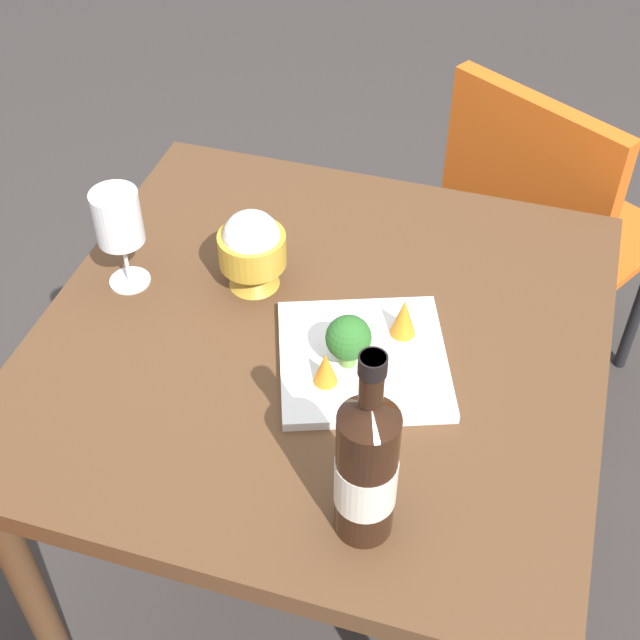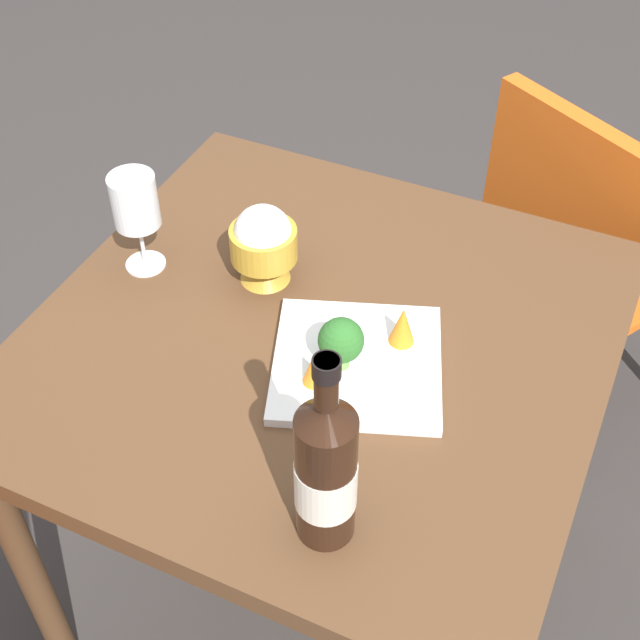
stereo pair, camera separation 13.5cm
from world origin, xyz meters
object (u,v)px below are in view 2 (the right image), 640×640
object	(u,v)px
serving_plate	(357,364)
rice_bowl	(264,243)
broccoli_floret	(341,341)
carrot_garnish_left	(314,368)
wine_bottle	(326,470)
wine_glass	(135,203)
chair_by_wall	(579,240)
carrot_garnish_right	(402,325)

from	to	relation	value
serving_plate	rice_bowl	bearing A→B (deg)	60.56
broccoli_floret	carrot_garnish_left	bearing A→B (deg)	155.05
wine_bottle	wine_glass	distance (m)	0.60
chair_by_wall	serving_plate	size ratio (longest dim) A/B	2.65
wine_bottle	rice_bowl	world-z (taller)	wine_bottle
wine_bottle	serving_plate	xyz separation A→B (m)	(0.27, 0.07, -0.11)
wine_glass	rice_bowl	bearing A→B (deg)	-74.28
chair_by_wall	rice_bowl	distance (m)	0.78
wine_bottle	serving_plate	bearing A→B (deg)	14.83
wine_bottle	carrot_garnish_right	xyz separation A→B (m)	(0.34, 0.03, -0.07)
carrot_garnish_left	carrot_garnish_right	size ratio (longest dim) A/B	0.85
rice_bowl	carrot_garnish_right	bearing A→B (deg)	-102.51
broccoli_floret	carrot_garnish_left	xyz separation A→B (m)	(-0.05, 0.02, -0.02)
wine_bottle	rice_bowl	distance (m)	0.49
chair_by_wall	carrot_garnish_left	distance (m)	0.86
wine_glass	chair_by_wall	bearing A→B (deg)	-44.51
wine_glass	broccoli_floret	distance (m)	0.41
serving_plate	carrot_garnish_left	size ratio (longest dim) A/B	5.66
chair_by_wall	broccoli_floret	xyz separation A→B (m)	(-0.73, 0.23, 0.27)
carrot_garnish_right	broccoli_floret	bearing A→B (deg)	142.94
wine_bottle	carrot_garnish_left	distance (m)	0.25
wine_glass	carrot_garnish_left	world-z (taller)	wine_glass
wine_bottle	wine_glass	bearing A→B (deg)	55.29
wine_glass	serving_plate	size ratio (longest dim) A/B	0.56
wine_bottle	rice_bowl	size ratio (longest dim) A/B	2.19
serving_plate	carrot_garnish_right	xyz separation A→B (m)	(0.07, -0.05, 0.04)
wine_glass	carrot_garnish_left	size ratio (longest dim) A/B	3.16
chair_by_wall	rice_bowl	world-z (taller)	rice_bowl
wine_glass	serving_plate	bearing A→B (deg)	-99.15
chair_by_wall	carrot_garnish_right	xyz separation A→B (m)	(-0.65, 0.17, 0.26)
chair_by_wall	wine_glass	world-z (taller)	wine_glass
wine_bottle	broccoli_floret	bearing A→B (deg)	19.79
wine_glass	broccoli_floret	size ratio (longest dim) A/B	2.09
carrot_garnish_left	carrot_garnish_right	distance (m)	0.16
broccoli_floret	carrot_garnish_right	bearing A→B (deg)	-37.06
wine_glass	carrot_garnish_right	world-z (taller)	wine_glass
wine_bottle	carrot_garnish_left	size ratio (longest dim) A/B	5.49
broccoli_floret	carrot_garnish_right	world-z (taller)	broccoli_floret
broccoli_floret	carrot_garnish_left	world-z (taller)	broccoli_floret
wine_glass	carrot_garnish_left	distance (m)	0.41
serving_plate	broccoli_floret	distance (m)	0.06
chair_by_wall	rice_bowl	size ratio (longest dim) A/B	6.00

